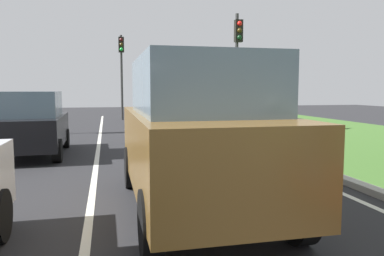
{
  "coord_description": "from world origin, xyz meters",
  "views": [
    {
      "loc": [
        -0.43,
        3.01,
        1.81
      ],
      "look_at": [
        0.93,
        8.93,
        1.2
      ],
      "focal_mm": 35.02,
      "sensor_mm": 36.0,
      "label": 1
    }
  ],
  "objects_px": {
    "car_hatchback_far": "(32,124)",
    "traffic_light_near_right": "(238,53)",
    "car_suv_ahead": "(196,134)",
    "traffic_light_far_median": "(121,62)"
  },
  "relations": [
    {
      "from": "car_suv_ahead",
      "to": "traffic_light_near_right",
      "type": "distance_m",
      "value": 10.67
    },
    {
      "from": "car_hatchback_far",
      "to": "traffic_light_far_median",
      "type": "xyz_separation_m",
      "value": [
        2.96,
        12.13,
        2.62
      ]
    },
    {
      "from": "traffic_light_far_median",
      "to": "car_suv_ahead",
      "type": "bearing_deg",
      "value": -88.86
    },
    {
      "from": "traffic_light_far_median",
      "to": "traffic_light_near_right",
      "type": "bearing_deg",
      "value": -61.38
    },
    {
      "from": "car_hatchback_far",
      "to": "traffic_light_near_right",
      "type": "relative_size",
      "value": 0.75
    },
    {
      "from": "traffic_light_near_right",
      "to": "car_suv_ahead",
      "type": "bearing_deg",
      "value": -113.02
    },
    {
      "from": "car_suv_ahead",
      "to": "car_hatchback_far",
      "type": "distance_m",
      "value": 6.52
    },
    {
      "from": "car_hatchback_far",
      "to": "traffic_light_near_right",
      "type": "xyz_separation_m",
      "value": [
        7.4,
        4.0,
        2.47
      ]
    },
    {
      "from": "traffic_light_near_right",
      "to": "traffic_light_far_median",
      "type": "distance_m",
      "value": 9.27
    },
    {
      "from": "traffic_light_near_right",
      "to": "car_hatchback_far",
      "type": "bearing_deg",
      "value": -151.61
    }
  ]
}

